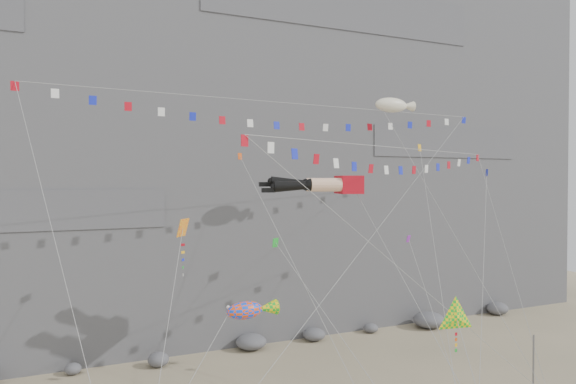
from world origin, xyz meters
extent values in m
cube|color=slate|center=(0.00, 32.00, 25.00)|extent=(80.00, 28.00, 50.00)
cylinder|color=slate|center=(12.89, -0.51, 2.03)|extent=(0.12, 0.12, 4.06)
cube|color=#BA0B19|center=(3.27, 6.90, 13.89)|extent=(2.03, 2.44, 1.25)
cylinder|color=#F9C29B|center=(1.35, 6.76, 13.89)|extent=(2.28, 1.43, 0.92)
sphere|color=black|center=(0.32, 7.03, 13.89)|extent=(0.85, 0.85, 0.85)
cone|color=black|center=(-0.89, 7.34, 13.82)|extent=(2.64, 1.38, 0.86)
cube|color=black|center=(-2.52, 7.77, 13.53)|extent=(0.88, 0.56, 0.31)
cylinder|color=#F9C29B|center=(1.66, 7.97, 13.89)|extent=(2.28, 1.43, 0.92)
sphere|color=black|center=(0.64, 8.24, 13.89)|extent=(0.85, 0.85, 0.85)
cone|color=black|center=(-0.57, 8.55, 14.01)|extent=(2.66, 1.39, 0.92)
cube|color=black|center=(-2.20, 8.98, 13.92)|extent=(0.88, 0.56, 0.31)
cylinder|color=gray|center=(2.79, -1.13, 6.97)|extent=(0.03, 0.03, 21.22)
cylinder|color=gray|center=(-6.67, 2.85, 9.93)|extent=(0.03, 0.03, 28.53)
cylinder|color=gray|center=(8.94, 0.99, 8.19)|extent=(0.03, 0.03, 19.20)
cylinder|color=gray|center=(-11.68, -1.18, 5.93)|extent=(0.03, 0.03, 13.18)
cylinder|color=gray|center=(10.52, 3.48, 10.07)|extent=(0.03, 0.03, 23.91)
cylinder|color=gray|center=(-2.96, 1.14, 7.92)|extent=(0.03, 0.03, 21.84)
cylinder|color=gray|center=(5.23, -0.19, 5.09)|extent=(0.03, 0.03, 14.79)
cylinder|color=gray|center=(-1.94, -1.75, 5.28)|extent=(0.03, 0.03, 15.58)
cylinder|color=gray|center=(6.24, 1.08, 8.38)|extent=(0.03, 0.03, 23.56)
cylinder|color=gray|center=(7.77, -1.13, 7.39)|extent=(0.03, 0.03, 18.58)
camera|label=1|loc=(-17.51, -26.41, 14.21)|focal=35.00mm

